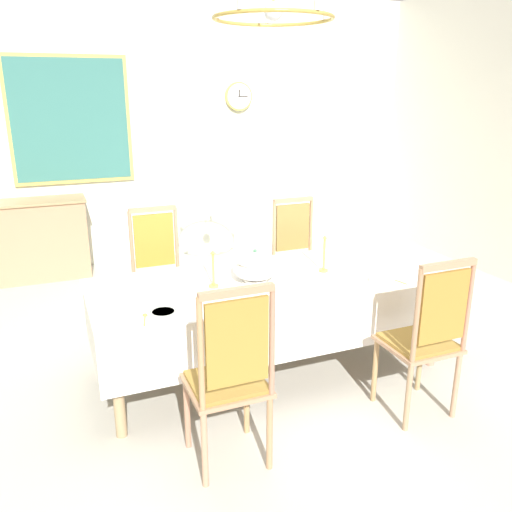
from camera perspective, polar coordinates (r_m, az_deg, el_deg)
ground at (r=4.08m, az=2.47°, el=-13.34°), size 6.51×6.65×0.04m
back_wall at (r=6.72m, az=-9.61°, el=13.33°), size 6.51×0.08×3.20m
dining_table at (r=3.91m, az=1.61°, el=-3.51°), size 2.59×1.03×0.74m
tablecloth at (r=3.92m, az=1.60°, el=-3.94°), size 2.61×1.05×0.40m
chair_south_a at (r=2.96m, az=-2.83°, el=-12.72°), size 0.44×0.42×1.14m
chair_north_a at (r=4.59m, az=-10.46°, el=-1.73°), size 0.44×0.42×1.12m
chair_south_b at (r=3.57m, az=17.89°, el=-8.19°), size 0.44×0.42×1.11m
chair_north_b at (r=5.00m, az=4.56°, el=0.07°), size 0.44×0.42×1.10m
soup_tureen at (r=3.80m, az=-0.10°, el=-1.06°), size 0.31×0.31×0.24m
candlestick_west at (r=3.69m, az=-4.65°, el=-1.18°), size 0.07×0.07×0.37m
candlestick_east at (r=4.02m, az=7.40°, el=0.47°), size 0.07×0.07×0.39m
bowl_near_left at (r=3.91m, az=13.50°, el=-2.52°), size 0.17×0.17×0.04m
bowl_near_right at (r=3.31m, az=-10.00°, el=-6.12°), size 0.17×0.17×0.03m
spoon_primary at (r=3.99m, az=14.57°, el=-2.42°), size 0.06×0.17×0.01m
spoon_secondary at (r=3.32m, az=-11.93°, el=-6.43°), size 0.05×0.18×0.01m
sideboard at (r=6.44m, az=-24.03°, el=1.48°), size 1.44×0.48×0.90m
mounted_clock at (r=6.89m, az=-1.89°, el=16.88°), size 0.35×0.06×0.35m
framed_painting at (r=6.49m, az=-19.45°, el=13.66°), size 1.33×0.05×1.42m
chandelier at (r=3.67m, az=1.88°, el=24.43°), size 0.79×0.78×0.66m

